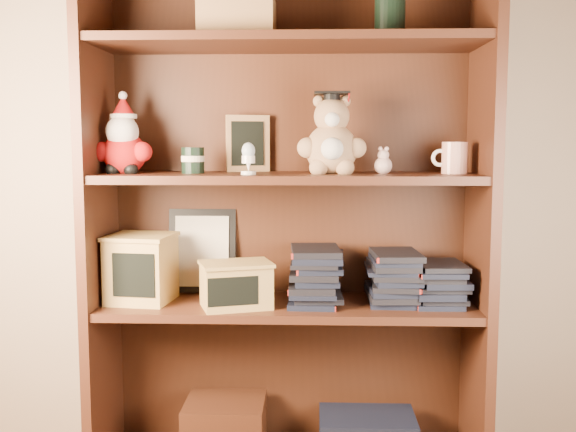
# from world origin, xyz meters

# --- Properties ---
(bookcase) EXTENTS (1.20, 0.35, 1.60)m
(bookcase) POSITION_xyz_m (-0.01, 1.36, 0.78)
(bookcase) COLOR #412012
(bookcase) RESTS_ON ground
(shelf_lower) EXTENTS (1.14, 0.33, 0.02)m
(shelf_lower) POSITION_xyz_m (-0.00, 1.30, 0.54)
(shelf_lower) COLOR #412012
(shelf_lower) RESTS_ON ground
(shelf_upper) EXTENTS (1.14, 0.33, 0.02)m
(shelf_upper) POSITION_xyz_m (-0.00, 1.30, 0.94)
(shelf_upper) COLOR #412012
(shelf_upper) RESTS_ON ground
(santa_plush) EXTENTS (0.18, 0.13, 0.26)m
(santa_plush) POSITION_xyz_m (-0.50, 1.30, 1.04)
(santa_plush) COLOR #A50F0F
(santa_plush) RESTS_ON shelf_upper
(teachers_tin) EXTENTS (0.07, 0.07, 0.08)m
(teachers_tin) POSITION_xyz_m (-0.29, 1.30, 0.99)
(teachers_tin) COLOR black
(teachers_tin) RESTS_ON shelf_upper
(chalkboard_plaque) EXTENTS (0.14, 0.10, 0.18)m
(chalkboard_plaque) POSITION_xyz_m (-0.14, 1.42, 1.04)
(chalkboard_plaque) COLOR #9E7547
(chalkboard_plaque) RESTS_ON shelf_upper
(egg_cup) EXTENTS (0.04, 0.04, 0.09)m
(egg_cup) POSITION_xyz_m (-0.12, 1.23, 1.00)
(egg_cup) COLOR white
(egg_cup) RESTS_ON shelf_upper
(grad_teddy_bear) EXTENTS (0.21, 0.18, 0.25)m
(grad_teddy_bear) POSITION_xyz_m (0.13, 1.30, 1.05)
(grad_teddy_bear) COLOR tan
(grad_teddy_bear) RESTS_ON shelf_upper
(pink_figurine) EXTENTS (0.05, 0.05, 0.08)m
(pink_figurine) POSITION_xyz_m (0.28, 1.31, 0.98)
(pink_figurine) COLOR #D0A9A1
(pink_figurine) RESTS_ON shelf_upper
(teacher_mug) EXTENTS (0.11, 0.08, 0.10)m
(teacher_mug) POSITION_xyz_m (0.49, 1.30, 1.00)
(teacher_mug) COLOR silver
(teacher_mug) RESTS_ON shelf_upper
(certificate_frame) EXTENTS (0.22, 0.06, 0.28)m
(certificate_frame) POSITION_xyz_m (-0.29, 1.44, 0.69)
(certificate_frame) COLOR black
(certificate_frame) RESTS_ON shelf_lower
(treats_box) EXTENTS (0.21, 0.21, 0.21)m
(treats_box) POSITION_xyz_m (-0.46, 1.30, 0.66)
(treats_box) COLOR tan
(treats_box) RESTS_ON shelf_lower
(pencils_box) EXTENTS (0.25, 0.21, 0.14)m
(pencils_box) POSITION_xyz_m (-0.16, 1.24, 0.62)
(pencils_box) COLOR tan
(pencils_box) RESTS_ON shelf_lower
(book_stack_left) EXTENTS (0.14, 0.20, 0.16)m
(book_stack_left) POSITION_xyz_m (0.08, 1.30, 0.63)
(book_stack_left) COLOR black
(book_stack_left) RESTS_ON shelf_lower
(book_stack_mid) EXTENTS (0.14, 0.20, 0.16)m
(book_stack_mid) POSITION_xyz_m (0.32, 1.30, 0.63)
(book_stack_mid) COLOR black
(book_stack_mid) RESTS_ON shelf_lower
(book_stack_right) EXTENTS (0.14, 0.20, 0.13)m
(book_stack_right) POSITION_xyz_m (0.46, 1.30, 0.61)
(book_stack_right) COLOR black
(book_stack_right) RESTS_ON shelf_lower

